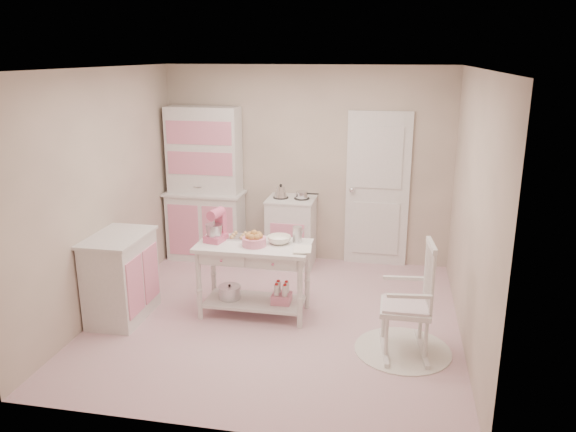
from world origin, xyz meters
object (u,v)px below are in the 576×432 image
object	(u,v)px
hutch	(204,184)
work_table	(254,279)
base_cabinet	(121,277)
bread_basket	(254,242)
rocking_chair	(406,298)
stand_mixer	(216,226)
stove	(291,232)

from	to	relation	value
hutch	work_table	size ratio (longest dim) A/B	1.73
base_cabinet	bread_basket	world-z (taller)	base_cabinet
rocking_chair	bread_basket	size ratio (longest dim) A/B	4.40
stand_mixer	bread_basket	world-z (taller)	stand_mixer
work_table	bread_basket	distance (m)	0.45
base_cabinet	bread_basket	distance (m)	1.47
stove	work_table	distance (m)	1.54
work_table	stove	bearing A→B (deg)	85.72
base_cabinet	bread_basket	xyz separation A→B (m)	(1.39, 0.30, 0.39)
base_cabinet	stand_mixer	world-z (taller)	stand_mixer
stand_mixer	bread_basket	bearing A→B (deg)	3.59
rocking_chair	base_cabinet	bearing A→B (deg)	170.57
hutch	work_table	distance (m)	2.03
stove	rocking_chair	xyz separation A→B (m)	(1.47, -2.05, 0.09)
base_cabinet	work_table	world-z (taller)	base_cabinet
base_cabinet	work_table	distance (m)	1.41
stove	bread_basket	xyz separation A→B (m)	(-0.10, -1.59, 0.39)
hutch	base_cabinet	bearing A→B (deg)	-98.26
base_cabinet	work_table	bearing A→B (deg)	14.32
stove	bread_basket	size ratio (longest dim) A/B	3.68
rocking_chair	bread_basket	bearing A→B (deg)	157.35
hutch	stand_mixer	bearing A→B (deg)	-67.03
base_cabinet	stand_mixer	bearing A→B (deg)	21.29
work_table	bread_basket	size ratio (longest dim) A/B	4.80
work_table	hutch	bearing A→B (deg)	124.33
hutch	work_table	xyz separation A→B (m)	(1.08, -1.59, -0.64)
hutch	stand_mixer	xyz separation A→B (m)	(0.66, -1.57, -0.07)
stand_mixer	work_table	bearing A→B (deg)	9.90
stove	base_cabinet	world-z (taller)	same
hutch	base_cabinet	world-z (taller)	hutch
stove	work_table	world-z (taller)	stove
rocking_chair	work_table	world-z (taller)	rocking_chair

